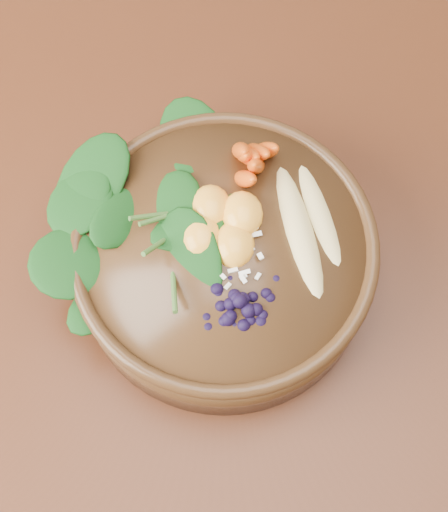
{
  "coord_description": "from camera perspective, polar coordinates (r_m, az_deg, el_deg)",
  "views": [
    {
      "loc": [
        -0.24,
        -0.26,
        1.46
      ],
      "look_at": [
        -0.24,
        0.02,
        0.8
      ],
      "focal_mm": 50.0,
      "sensor_mm": 36.0,
      "label": 1
    }
  ],
  "objects": [
    {
      "name": "banana_halves",
      "position": [
        0.7,
        6.97,
        3.22
      ],
      "size": [
        0.09,
        0.18,
        0.03
      ],
      "rotation": [
        0.0,
        0.0,
        0.22
      ],
      "color": "#E0CC84",
      "rests_on": "stoneware_bowl"
    },
    {
      "name": "carrot_cluster",
      "position": [
        0.7,
        2.92,
        9.24
      ],
      "size": [
        0.07,
        0.07,
        0.08
      ],
      "primitive_type": null,
      "rotation": [
        0.0,
        0.0,
        0.22
      ],
      "color": "#EA5516",
      "rests_on": "stoneware_bowl"
    },
    {
      "name": "ground",
      "position": [
        1.51,
        9.48,
        -12.75
      ],
      "size": [
        4.0,
        4.0,
        0.0
      ],
      "primitive_type": "plane",
      "color": "#381E0F",
      "rests_on": "ground"
    },
    {
      "name": "mandarin_cluster",
      "position": [
        0.69,
        -0.17,
        3.0
      ],
      "size": [
        0.11,
        0.11,
        0.03
      ],
      "primitive_type": null,
      "rotation": [
        0.0,
        0.0,
        0.22
      ],
      "color": "#FFA62E",
      "rests_on": "stoneware_bowl"
    },
    {
      "name": "dining_table",
      "position": [
        0.88,
        15.97,
        -4.87
      ],
      "size": [
        1.6,
        0.9,
        0.75
      ],
      "color": "#331C0C",
      "rests_on": "ground"
    },
    {
      "name": "blueberry_pile",
      "position": [
        0.65,
        1.48,
        -3.11
      ],
      "size": [
        0.16,
        0.13,
        0.04
      ],
      "primitive_type": null,
      "rotation": [
        0.0,
        0.0,
        0.22
      ],
      "color": "black",
      "rests_on": "stoneware_bowl"
    },
    {
      "name": "stoneware_bowl",
      "position": [
        0.73,
        -0.0,
        -0.31
      ],
      "size": [
        0.36,
        0.36,
        0.08
      ],
      "primitive_type": "cylinder",
      "rotation": [
        0.0,
        0.0,
        0.22
      ],
      "color": "#482D17",
      "rests_on": "dining_table"
    },
    {
      "name": "coconut_flakes",
      "position": [
        0.68,
        0.56,
        -0.39
      ],
      "size": [
        0.11,
        0.09,
        0.01
      ],
      "primitive_type": null,
      "rotation": [
        0.0,
        0.0,
        0.22
      ],
      "color": "white",
      "rests_on": "stoneware_bowl"
    },
    {
      "name": "kale_heap",
      "position": [
        0.7,
        -4.92,
        5.58
      ],
      "size": [
        0.23,
        0.22,
        0.05
      ],
      "primitive_type": null,
      "rotation": [
        0.0,
        0.0,
        0.22
      ],
      "color": "#124213",
      "rests_on": "stoneware_bowl"
    }
  ]
}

